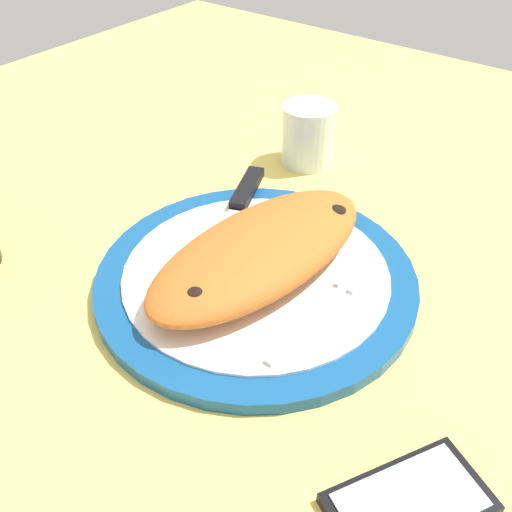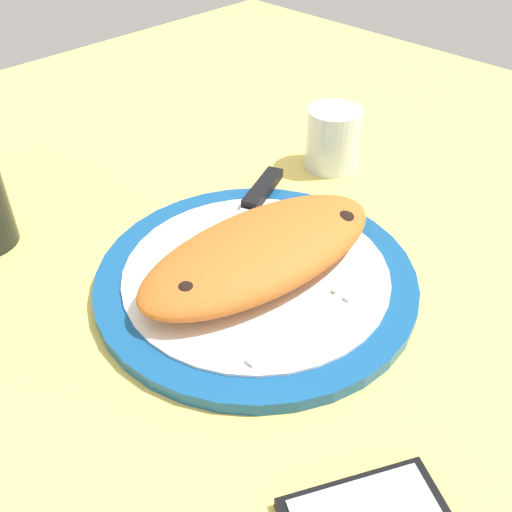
{
  "view_description": "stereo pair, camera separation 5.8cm",
  "coord_description": "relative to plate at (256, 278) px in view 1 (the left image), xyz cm",
  "views": [
    {
      "loc": [
        -36.41,
        -27.64,
        40.14
      ],
      "look_at": [
        0.0,
        0.0,
        3.7
      ],
      "focal_mm": 41.05,
      "sensor_mm": 36.0,
      "label": 1
    },
    {
      "loc": [
        -32.59,
        -32.06,
        40.14
      ],
      "look_at": [
        0.0,
        0.0,
        3.7
      ],
      "focal_mm": 41.05,
      "sensor_mm": 36.0,
      "label": 2
    }
  ],
  "objects": [
    {
      "name": "plate",
      "position": [
        0.0,
        0.0,
        0.0
      ],
      "size": [
        32.94,
        32.94,
        1.7
      ],
      "color": "navy",
      "rests_on": "ground_plane"
    },
    {
      "name": "ground_plane",
      "position": [
        0.0,
        0.0,
        -2.31
      ],
      "size": [
        150.0,
        150.0,
        3.0
      ],
      "primitive_type": "cube",
      "color": "#EACC60"
    },
    {
      "name": "fork",
      "position": [
        0.33,
        -8.5,
        1.09
      ],
      "size": [
        16.21,
        2.29,
        0.4
      ],
      "color": "silver",
      "rests_on": "plate"
    },
    {
      "name": "calzone",
      "position": [
        0.72,
        -0.22,
        3.12
      ],
      "size": [
        28.99,
        15.5,
        4.45
      ],
      "color": "#C16023",
      "rests_on": "plate"
    },
    {
      "name": "smartphone",
      "position": [
        -12.75,
        -23.33,
        -0.25
      ],
      "size": [
        13.12,
        11.06,
        1.16
      ],
      "color": "black",
      "rests_on": "ground_plane"
    },
    {
      "name": "water_glass",
      "position": [
        24.61,
        9.93,
        2.7
      ],
      "size": [
        7.17,
        7.17,
        8.15
      ],
      "color": "silver",
      "rests_on": "ground_plane"
    },
    {
      "name": "knife",
      "position": [
        7.78,
        8.5,
        1.37
      ],
      "size": [
        22.7,
        10.51,
        1.2
      ],
      "color": "silver",
      "rests_on": "plate"
    }
  ]
}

